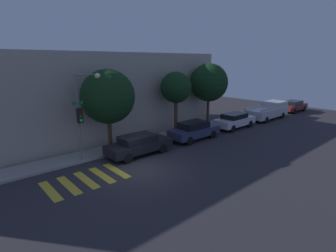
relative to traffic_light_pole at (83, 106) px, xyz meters
The scene contains 13 objects.
ground_plane 5.18m from the traffic_light_pole, 63.64° to the right, with size 60.00×60.00×0.00m, color #2D2B30.
sidewalk 3.96m from the traffic_light_pole, 26.42° to the left, with size 26.00×2.00×0.14m, color gray.
building_row 5.49m from the traffic_light_pole, 72.29° to the left, with size 26.00×6.00×6.91m, color #A89E8E.
crosswalk 4.57m from the traffic_light_pole, 116.50° to the right, with size 4.20×2.60×0.00m.
traffic_light_pole is the anchor object (origin of this frame).
sedan_near_corner 4.40m from the traffic_light_pole, 22.04° to the right, with size 4.59×1.77×1.40m.
sedan_middle 9.13m from the traffic_light_pole, ahead, with size 4.48×1.79×1.50m.
sedan_far_end 14.54m from the traffic_light_pole, ahead, with size 4.53×1.77×1.44m.
pickup_truck 20.74m from the traffic_light_pole, ahead, with size 5.78×2.08×1.81m.
sedan_tail_of_row 26.86m from the traffic_light_pole, ahead, with size 4.56×1.81×1.40m.
tree_near_corner 2.22m from the traffic_light_pole, 19.00° to the left, with size 3.70×3.70×5.75m.
tree_midblock 8.46m from the traffic_light_pole, ahead, with size 2.60×2.60×5.40m.
tree_far_end 12.65m from the traffic_light_pole, ahead, with size 3.54×3.54×6.05m.
Camera 1 is at (-8.22, -11.93, 6.30)m, focal length 28.00 mm.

